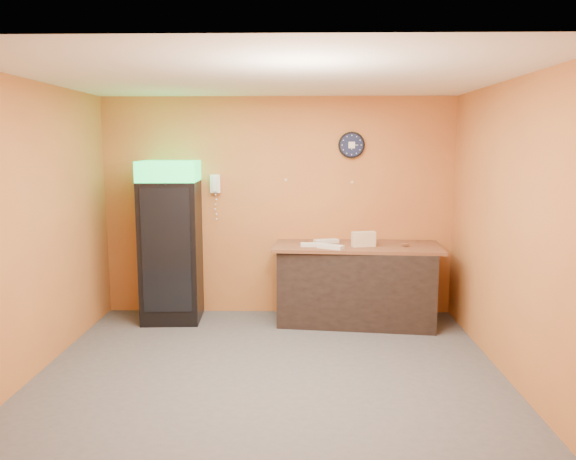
{
  "coord_description": "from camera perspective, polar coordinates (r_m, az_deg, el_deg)",
  "views": [
    {
      "loc": [
        0.29,
        -5.21,
        2.19
      ],
      "look_at": [
        0.16,
        0.6,
        1.31
      ],
      "focal_mm": 35.0,
      "sensor_mm": 36.0,
      "label": 1
    }
  ],
  "objects": [
    {
      "name": "right_wall",
      "position": [
        5.63,
        21.66,
        -0.06
      ],
      "size": [
        0.02,
        4.0,
        2.8
      ],
      "primitive_type": "cube",
      "color": "#C87C38",
      "rests_on": "floor"
    },
    {
      "name": "left_wall",
      "position": [
        5.85,
        -24.45,
        0.09
      ],
      "size": [
        0.02,
        4.0,
        2.8
      ],
      "primitive_type": "cube",
      "color": "#C87C38",
      "rests_on": "floor"
    },
    {
      "name": "ceiling",
      "position": [
        5.26,
        -1.95,
        15.29
      ],
      "size": [
        4.5,
        4.0,
        0.02
      ],
      "primitive_type": "cube",
      "color": "white",
      "rests_on": "back_wall"
    },
    {
      "name": "wrapped_sandwich_right",
      "position": [
        7.03,
        3.9,
        -1.14
      ],
      "size": [
        0.33,
        0.22,
        0.04
      ],
      "primitive_type": "cube",
      "rotation": [
        0.0,
        0.0,
        0.35
      ],
      "color": "silver",
      "rests_on": "butcher_paper"
    },
    {
      "name": "beverage_cooler",
      "position": [
        7.11,
        -11.86,
        -1.38
      ],
      "size": [
        0.74,
        0.75,
        2.0
      ],
      "rotation": [
        0.0,
        0.0,
        0.06
      ],
      "color": "black",
      "rests_on": "floor"
    },
    {
      "name": "prep_counter",
      "position": [
        7.05,
        6.95,
        -5.58
      ],
      "size": [
        1.96,
        1.04,
        0.94
      ],
      "primitive_type": "cube",
      "rotation": [
        0.0,
        0.0,
        -0.11
      ],
      "color": "black",
      "rests_on": "floor"
    },
    {
      "name": "sub_roll_stack",
      "position": [
        6.82,
        7.69,
        -0.92
      ],
      "size": [
        0.3,
        0.16,
        0.18
      ],
      "rotation": [
        0.0,
        0.0,
        0.24
      ],
      "color": "beige",
      "rests_on": "butcher_paper"
    },
    {
      "name": "wall_clock",
      "position": [
        7.21,
        6.47,
        8.57
      ],
      "size": [
        0.34,
        0.06,
        0.34
      ],
      "color": "black",
      "rests_on": "back_wall"
    },
    {
      "name": "kitchen_tool",
      "position": [
        7.09,
        7.85,
        -1.07
      ],
      "size": [
        0.06,
        0.06,
        0.06
      ],
      "primitive_type": "cylinder",
      "color": "silver",
      "rests_on": "butcher_paper"
    },
    {
      "name": "back_wall",
      "position": [
        7.26,
        -1.01,
        2.38
      ],
      "size": [
        4.5,
        0.02,
        2.8
      ],
      "primitive_type": "cube",
      "color": "#C87C38",
      "rests_on": "floor"
    },
    {
      "name": "wrapped_sandwich_left",
      "position": [
        6.79,
        2.5,
        -1.5
      ],
      "size": [
        0.29,
        0.12,
        0.04
      ],
      "primitive_type": "cube",
      "rotation": [
        0.0,
        0.0,
        -0.03
      ],
      "color": "silver",
      "rests_on": "butcher_paper"
    },
    {
      "name": "floor",
      "position": [
        5.66,
        -1.8,
        -14.13
      ],
      "size": [
        4.5,
        4.5,
        0.0
      ],
      "primitive_type": "plane",
      "color": "#47474C",
      "rests_on": "ground"
    },
    {
      "name": "wrapped_sandwich_mid",
      "position": [
        6.66,
        4.36,
        -1.7
      ],
      "size": [
        0.33,
        0.26,
        0.04
      ],
      "primitive_type": "cube",
      "rotation": [
        0.0,
        0.0,
        -0.51
      ],
      "color": "silver",
      "rests_on": "butcher_paper"
    },
    {
      "name": "butcher_paper",
      "position": [
        6.94,
        7.02,
        -1.67
      ],
      "size": [
        2.09,
        1.0,
        0.04
      ],
      "primitive_type": "cube",
      "rotation": [
        0.0,
        0.0,
        -0.07
      ],
      "color": "brown",
      "rests_on": "prep_counter"
    },
    {
      "name": "wall_phone",
      "position": [
        7.26,
        -7.4,
        4.68
      ],
      "size": [
        0.13,
        0.11,
        0.23
      ],
      "color": "white",
      "rests_on": "back_wall"
    }
  ]
}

